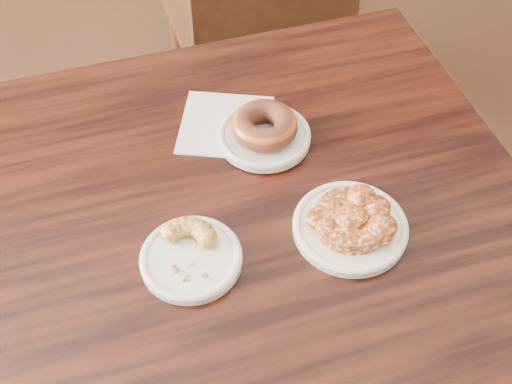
{
  "coord_description": "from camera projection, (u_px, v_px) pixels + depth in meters",
  "views": [
    {
      "loc": [
        -0.36,
        -0.79,
        1.5
      ],
      "look_at": [
        -0.28,
        -0.21,
        0.8
      ],
      "focal_mm": 45.0,
      "sensor_mm": 36.0,
      "label": 1
    }
  ],
  "objects": [
    {
      "name": "floor",
      "position": [
        350.0,
        313.0,
        1.69
      ],
      "size": [
        5.0,
        5.0,
        0.0
      ],
      "primitive_type": "plane",
      "color": "black",
      "rests_on": "ground"
    },
    {
      "name": "cafe_table",
      "position": [
        259.0,
        331.0,
        1.24
      ],
      "size": [
        0.95,
        0.95,
        0.75
      ],
      "primitive_type": "cube",
      "rotation": [
        0.0,
        0.0,
        0.16
      ],
      "color": "black",
      "rests_on": "floor"
    },
    {
      "name": "chair_far",
      "position": [
        252.0,
        20.0,
        1.76
      ],
      "size": [
        0.54,
        0.54,
        0.9
      ],
      "primitive_type": null,
      "rotation": [
        0.0,
        0.0,
        3.33
      ],
      "color": "black",
      "rests_on": "floor"
    },
    {
      "name": "napkin",
      "position": [
        226.0,
        125.0,
        1.07
      ],
      "size": [
        0.18,
        0.18,
        0.0
      ],
      "primitive_type": "cube",
      "rotation": [
        0.0,
        0.0,
        -0.25
      ],
      "color": "silver",
      "rests_on": "cafe_table"
    },
    {
      "name": "plate_donut",
      "position": [
        264.0,
        137.0,
        1.04
      ],
      "size": [
        0.15,
        0.15,
        0.01
      ],
      "primitive_type": "cylinder",
      "color": "silver",
      "rests_on": "napkin"
    },
    {
      "name": "plate_cruller",
      "position": [
        191.0,
        259.0,
        0.89
      ],
      "size": [
        0.14,
        0.14,
        0.01
      ],
      "primitive_type": "cylinder",
      "color": "white",
      "rests_on": "cafe_table"
    },
    {
      "name": "plate_fritter",
      "position": [
        350.0,
        228.0,
        0.92
      ],
      "size": [
        0.17,
        0.17,
        0.01
      ],
      "primitive_type": "cylinder",
      "color": "white",
      "rests_on": "cafe_table"
    },
    {
      "name": "glazed_donut",
      "position": [
        264.0,
        125.0,
        1.02
      ],
      "size": [
        0.11,
        0.11,
        0.04
      ],
      "primitive_type": "torus",
      "color": "brown",
      "rests_on": "plate_donut"
    },
    {
      "name": "apple_fritter",
      "position": [
        352.0,
        218.0,
        0.91
      ],
      "size": [
        0.15,
        0.15,
        0.04
      ],
      "primitive_type": null,
      "color": "#411706",
      "rests_on": "plate_fritter"
    },
    {
      "name": "cruller_fragment",
      "position": [
        190.0,
        251.0,
        0.87
      ],
      "size": [
        0.1,
        0.1,
        0.03
      ],
      "primitive_type": null,
      "color": "brown",
      "rests_on": "plate_cruller"
    }
  ]
}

